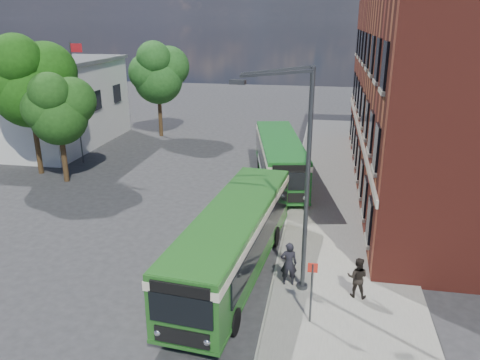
# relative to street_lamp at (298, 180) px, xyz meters

# --- Properties ---
(ground) EXTENTS (120.00, 120.00, 0.00)m
(ground) POSITION_rel_street_lamp_xyz_m (-4.84, 2.00, -4.79)
(ground) COLOR #2A2A2C
(ground) RESTS_ON ground
(pavement) EXTENTS (6.00, 48.00, 0.15)m
(pavement) POSITION_rel_street_lamp_xyz_m (2.16, 10.00, -4.72)
(pavement) COLOR gray
(pavement) RESTS_ON ground
(kerb_line) EXTENTS (0.12, 48.00, 0.01)m
(kerb_line) POSITION_rel_street_lamp_xyz_m (-0.89, 10.00, -4.79)
(kerb_line) COLOR beige
(kerb_line) RESTS_ON ground
(brick_office) EXTENTS (12.10, 26.00, 14.20)m
(brick_office) POSITION_rel_street_lamp_xyz_m (9.16, 14.00, 2.18)
(brick_office) COLOR maroon
(brick_office) RESTS_ON ground
(white_building) EXTENTS (9.40, 13.40, 7.30)m
(white_building) POSITION_rel_street_lamp_xyz_m (-22.84, 20.00, -1.13)
(white_building) COLOR silver
(white_building) RESTS_ON ground
(flagpole) EXTENTS (0.95, 0.10, 9.00)m
(flagpole) POSITION_rel_street_lamp_xyz_m (-17.29, 15.00, 0.15)
(flagpole) COLOR #37393C
(flagpole) RESTS_ON ground
(street_lamp) EXTENTS (2.96, 2.38, 9.00)m
(street_lamp) POSITION_rel_street_lamp_xyz_m (0.00, 0.00, 0.00)
(street_lamp) COLOR #37393C
(street_lamp) RESTS_ON ground
(bus_stop_sign) EXTENTS (0.35, 0.08, 2.52)m
(bus_stop_sign) POSITION_rel_street_lamp_xyz_m (0.76, -2.20, -3.28)
(bus_stop_sign) COLOR #37393C
(bus_stop_sign) RESTS_ON ground
(bus_front) EXTENTS (3.67, 11.99, 3.02)m
(bus_front) POSITION_rel_street_lamp_xyz_m (-2.65, 0.90, -2.96)
(bus_front) COLOR #245E1E
(bus_front) RESTS_ON ground
(bus_rear) EXTENTS (4.78, 11.51, 3.02)m
(bus_rear) POSITION_rel_street_lamp_xyz_m (-1.99, 13.47, -2.96)
(bus_rear) COLOR #1B6421
(bus_rear) RESTS_ON ground
(pedestrian_a) EXTENTS (0.75, 0.56, 1.89)m
(pedestrian_a) POSITION_rel_street_lamp_xyz_m (-0.24, 0.19, -3.69)
(pedestrian_a) COLOR black
(pedestrian_a) RESTS_ON pavement
(pedestrian_b) EXTENTS (0.91, 0.76, 1.68)m
(pedestrian_b) POSITION_rel_street_lamp_xyz_m (2.49, -0.21, -3.80)
(pedestrian_b) COLOR black
(pedestrian_b) RESTS_ON pavement
(tree_left) EXTENTS (4.41, 4.19, 7.45)m
(tree_left) POSITION_rel_street_lamp_xyz_m (-16.29, 10.81, 0.26)
(tree_left) COLOR #352413
(tree_left) RESTS_ON ground
(tree_mid) EXTENTS (5.77, 5.48, 9.74)m
(tree_mid) POSITION_rel_street_lamp_xyz_m (-19.01, 12.06, 1.82)
(tree_mid) COLOR #352413
(tree_mid) RESTS_ON ground
(tree_right) EXTENTS (5.19, 4.94, 8.77)m
(tree_right) POSITION_rel_street_lamp_xyz_m (-14.31, 24.46, 1.16)
(tree_right) COLOR #352413
(tree_right) RESTS_ON ground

